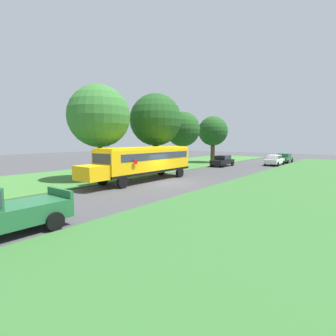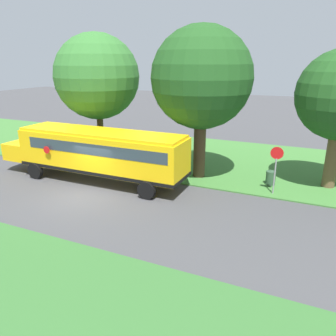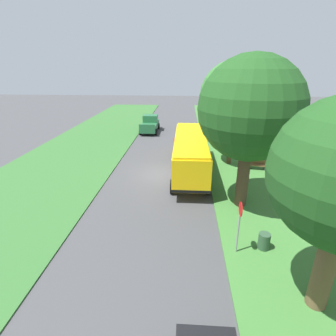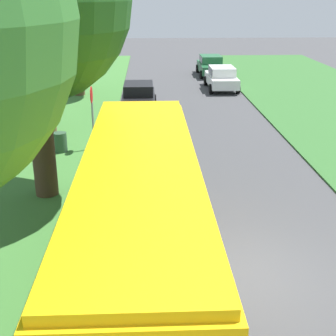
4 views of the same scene
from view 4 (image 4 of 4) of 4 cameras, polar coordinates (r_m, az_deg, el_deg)
ground_plane at (r=11.75m, az=9.39°, el=-12.50°), size 120.00×120.00×0.00m
school_bus at (r=10.05m, az=-3.43°, el=-5.65°), size 2.84×12.42×3.16m
car_black_nearest at (r=26.58m, az=-3.61°, el=8.78°), size 2.02×4.40×1.56m
car_white_middle at (r=32.84m, az=6.55°, el=11.00°), size 2.02×4.40×1.56m
car_green_furthest at (r=38.47m, az=5.23°, el=12.48°), size 2.02×4.40×1.56m
oak_tree_roadside_mid at (r=14.74m, az=-16.41°, el=18.70°), size 5.96×5.96×9.11m
oak_tree_far_end at (r=22.29m, az=-15.36°, el=17.37°), size 4.90×4.90×7.78m
oak_tree_across_road at (r=30.52m, az=-11.24°, el=18.15°), size 4.85×4.85×7.72m
stop_sign at (r=19.78m, az=-9.21°, el=6.91°), size 0.08×0.68×2.74m
trash_bin at (r=20.02m, az=-12.99°, el=2.98°), size 0.56×0.56×0.90m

